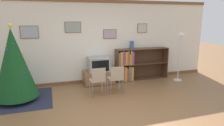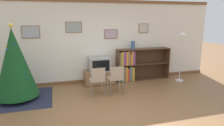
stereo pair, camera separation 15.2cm
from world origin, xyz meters
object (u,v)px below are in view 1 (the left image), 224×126
object	(u,v)px
tv_console	(99,77)
vase	(132,45)
standing_lamp	(180,43)
television	(99,64)
folding_chair_right	(116,78)
christmas_tree	(14,64)
folding_chair_left	(98,80)
bookshelf	(132,65)

from	to	relation	value
tv_console	vase	bearing A→B (deg)	4.25
vase	standing_lamp	bearing A→B (deg)	-18.80
television	folding_chair_right	distance (m)	1.04
christmas_tree	vase	size ratio (longest dim) A/B	7.26
christmas_tree	folding_chair_left	world-z (taller)	christmas_tree
christmas_tree	standing_lamp	size ratio (longest dim) A/B	1.17
folding_chair_left	standing_lamp	xyz separation A→B (m)	(2.99, 0.56, 0.83)
christmas_tree	television	size ratio (longest dim) A/B	2.99
standing_lamp	bookshelf	bearing A→B (deg)	160.86
folding_chair_right	television	bearing A→B (deg)	104.93
tv_console	bookshelf	world-z (taller)	bookshelf
christmas_tree	folding_chair_left	size ratio (longest dim) A/B	2.42
bookshelf	standing_lamp	world-z (taller)	standing_lamp
folding_chair_left	vase	world-z (taller)	vase
folding_chair_right	vase	bearing A→B (deg)	49.52
tv_console	bookshelf	size ratio (longest dim) A/B	0.51
television	bookshelf	bearing A→B (deg)	4.35
tv_console	christmas_tree	bearing A→B (deg)	-164.62
television	standing_lamp	xyz separation A→B (m)	(2.72, -0.43, 0.63)
tv_console	folding_chair_right	xyz separation A→B (m)	(0.26, -0.99, 0.25)
tv_console	folding_chair_left	distance (m)	1.06
folding_chair_right	bookshelf	world-z (taller)	bookshelf
christmas_tree	folding_chair_right	distance (m)	2.70
television	folding_chair_left	size ratio (longest dim) A/B	0.81
television	folding_chair_right	xyz separation A→B (m)	(0.26, -0.99, -0.20)
folding_chair_left	folding_chair_right	world-z (taller)	same
television	bookshelf	size ratio (longest dim) A/B	0.35
folding_chair_left	standing_lamp	world-z (taller)	standing_lamp
television	folding_chair_left	xyz separation A→B (m)	(-0.26, -0.99, -0.20)
christmas_tree	bookshelf	world-z (taller)	christmas_tree
television	vase	distance (m)	1.32
bookshelf	standing_lamp	bearing A→B (deg)	-19.14
christmas_tree	television	xyz separation A→B (m)	(2.36, 0.65, -0.33)
bookshelf	standing_lamp	distance (m)	1.78
folding_chair_right	vase	distance (m)	1.61
television	bookshelf	xyz separation A→B (m)	(1.21, 0.09, -0.14)
vase	standing_lamp	xyz separation A→B (m)	(1.54, -0.52, 0.07)
television	vase	bearing A→B (deg)	4.38
vase	folding_chair_right	bearing A→B (deg)	-130.48
television	standing_lamp	distance (m)	2.83
television	folding_chair_right	world-z (taller)	television
television	bookshelf	world-z (taller)	bookshelf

